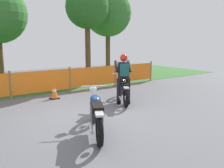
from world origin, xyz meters
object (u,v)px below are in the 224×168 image
object	(u,v)px
motorcycle_trailing	(96,112)
traffic_cone	(54,92)
rider_lead	(124,76)
motorcycle_lead	(122,89)

from	to	relation	value
motorcycle_trailing	traffic_cone	distance (m)	3.70
rider_lead	traffic_cone	bearing A→B (deg)	68.07
rider_lead	traffic_cone	xyz separation A→B (m)	(-1.68, 2.02, -0.69)
motorcycle_lead	traffic_cone	bearing A→B (deg)	72.60
rider_lead	traffic_cone	distance (m)	2.72
motorcycle_trailing	rider_lead	size ratio (longest dim) A/B	1.16
rider_lead	traffic_cone	world-z (taller)	rider_lead
motorcycle_lead	rider_lead	world-z (taller)	rider_lead
motorcycle_lead	rider_lead	bearing A→B (deg)	-179.49
motorcycle_lead	rider_lead	xyz separation A→B (m)	(-0.10, -0.19, 0.49)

